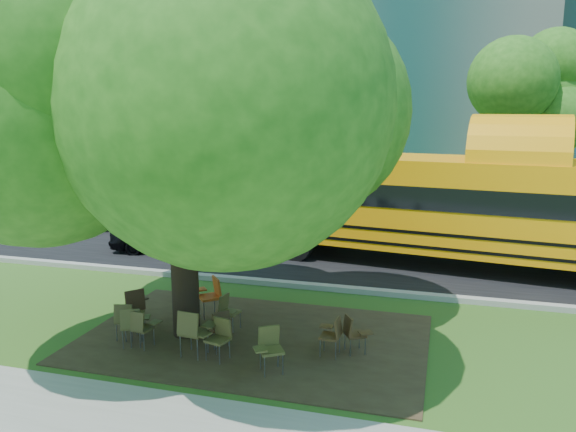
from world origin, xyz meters
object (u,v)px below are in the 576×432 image
(chair_2, at_px, (133,323))
(pedestrian_a, at_px, (25,181))
(chair_1, at_px, (141,325))
(chair_11, at_px, (220,324))
(chair_4, at_px, (193,329))
(chair_0, at_px, (126,317))
(chair_5, at_px, (269,345))
(chair_8, at_px, (135,304))
(black_car, at_px, (169,233))
(school_bus, at_px, (510,208))
(bg_car_red, at_px, (148,213))
(chair_6, at_px, (333,332))
(main_tree, at_px, (178,79))
(chair_9, at_px, (211,293))
(chair_7, at_px, (353,331))
(chair_3, at_px, (218,335))
(chair_10, at_px, (228,309))

(chair_2, height_order, pedestrian_a, pedestrian_a)
(chair_1, bearing_deg, chair_11, 28.05)
(chair_2, relative_size, chair_4, 0.87)
(chair_0, height_order, chair_2, chair_2)
(pedestrian_a, bearing_deg, chair_5, -129.66)
(chair_8, bearing_deg, black_car, 62.22)
(school_bus, relative_size, bg_car_red, 3.08)
(chair_6, height_order, bg_car_red, bg_car_red)
(main_tree, bearing_deg, chair_1, -122.11)
(chair_5, xyz_separation_m, chair_9, (-2.12, 2.27, 0.04))
(chair_2, bearing_deg, chair_6, -13.08)
(main_tree, bearing_deg, chair_11, -21.83)
(school_bus, relative_size, chair_8, 14.98)
(chair_5, xyz_separation_m, chair_6, (0.96, 0.97, -0.04))
(school_bus, bearing_deg, chair_11, -122.15)
(chair_9, bearing_deg, school_bus, -91.85)
(chair_2, distance_m, bg_car_red, 11.45)
(chair_6, bearing_deg, chair_7, -61.96)
(school_bus, height_order, chair_8, school_bus)
(chair_0, xyz_separation_m, chair_8, (-0.18, 0.62, 0.06))
(chair_7, bearing_deg, pedestrian_a, -156.45)
(chair_2, height_order, black_car, black_car)
(chair_4, bearing_deg, chair_11, 70.26)
(chair_7, xyz_separation_m, pedestrian_a, (-20.03, 14.59, 0.34))
(chair_2, xyz_separation_m, bg_car_red, (-5.40, 10.09, 0.09))
(chair_11, bearing_deg, chair_3, -118.46)
(chair_2, height_order, bg_car_red, bg_car_red)
(chair_2, bearing_deg, black_car, 89.17)
(chair_0, bearing_deg, chair_2, -54.29)
(chair_10, bearing_deg, pedestrian_a, -118.89)
(main_tree, height_order, chair_0, main_tree)
(chair_10, relative_size, black_car, 0.21)
(main_tree, xyz_separation_m, black_car, (-3.63, 6.20, -4.61))
(chair_0, bearing_deg, chair_4, -26.30)
(chair_8, relative_size, pedestrian_a, 0.55)
(chair_3, bearing_deg, chair_10, -61.24)
(chair_2, xyz_separation_m, chair_11, (1.66, 0.47, -0.04))
(chair_0, relative_size, chair_9, 0.88)
(chair_2, bearing_deg, chair_5, -28.70)
(chair_9, xyz_separation_m, chair_11, (0.85, -1.51, -0.09))
(main_tree, height_order, chair_11, main_tree)
(bg_car_red, bearing_deg, chair_4, -158.03)
(chair_5, bearing_deg, chair_2, -37.56)
(bg_car_red, relative_size, pedestrian_a, 2.67)
(chair_9, relative_size, bg_car_red, 0.21)
(chair_1, height_order, chair_6, chair_1)
(chair_1, distance_m, chair_4, 1.17)
(chair_4, xyz_separation_m, chair_11, (0.29, 0.59, -0.11))
(chair_0, xyz_separation_m, chair_4, (1.68, -0.39, 0.09))
(chair_2, bearing_deg, chair_8, 95.78)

